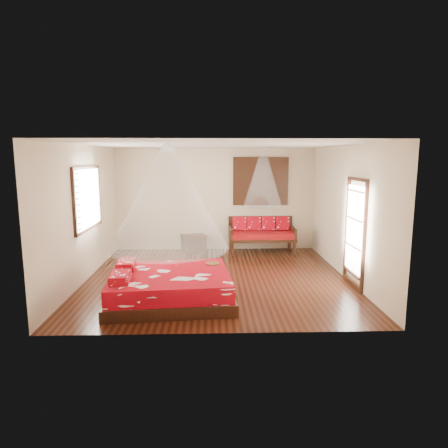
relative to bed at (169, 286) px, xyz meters
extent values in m
cube|color=black|center=(0.88, 1.32, -0.26)|extent=(5.50, 5.50, 0.02)
cube|color=white|center=(0.88, 1.32, 2.56)|extent=(5.50, 5.50, 0.02)
cube|color=beige|center=(-1.88, 1.32, 1.15)|extent=(0.02, 5.50, 2.80)
cube|color=beige|center=(3.64, 1.32, 1.15)|extent=(0.02, 5.50, 2.80)
cube|color=beige|center=(0.88, 4.08, 1.15)|extent=(5.50, 0.02, 2.80)
cube|color=beige|center=(0.88, -1.44, 1.15)|extent=(5.50, 0.02, 2.80)
cube|color=black|center=(0.02, 0.00, -0.15)|extent=(2.34, 2.16, 0.20)
cube|color=#AC0513|center=(0.02, 0.00, 0.10)|extent=(2.24, 2.05, 0.30)
cube|color=#AC0513|center=(-0.76, -0.48, 0.32)|extent=(0.36, 0.60, 0.15)
cube|color=#AC0513|center=(-0.83, 0.34, 0.32)|extent=(0.36, 0.60, 0.15)
cube|color=black|center=(1.30, 3.28, -0.04)|extent=(0.08, 0.08, 0.42)
cube|color=black|center=(2.95, 3.28, -0.04)|extent=(0.08, 0.08, 0.42)
cube|color=black|center=(1.30, 3.95, -0.04)|extent=(0.08, 0.08, 0.42)
cube|color=black|center=(2.95, 3.95, -0.04)|extent=(0.08, 0.08, 0.42)
cube|color=black|center=(2.12, 3.62, 0.13)|extent=(1.77, 0.79, 0.08)
cube|color=maroon|center=(2.12, 3.62, 0.24)|extent=(1.71, 0.73, 0.14)
cube|color=black|center=(2.12, 3.97, 0.42)|extent=(1.77, 0.06, 0.55)
cube|color=black|center=(1.28, 3.62, 0.29)|extent=(0.06, 0.79, 0.30)
cube|color=black|center=(2.97, 3.62, 0.29)|extent=(0.06, 0.79, 0.30)
cube|color=#AC0513|center=(1.53, 3.85, 0.50)|extent=(0.37, 0.20, 0.39)
cube|color=#AC0513|center=(1.93, 3.85, 0.50)|extent=(0.37, 0.20, 0.39)
cube|color=#AC0513|center=(2.32, 3.85, 0.50)|extent=(0.37, 0.20, 0.39)
cube|color=#AC0513|center=(2.71, 3.85, 0.50)|extent=(0.37, 0.20, 0.39)
cube|color=black|center=(0.27, 3.77, -0.05)|extent=(0.71, 0.58, 0.41)
cube|color=black|center=(0.27, 3.77, 0.18)|extent=(0.76, 0.63, 0.05)
cube|color=black|center=(2.12, 4.04, 1.65)|extent=(1.52, 0.06, 1.32)
cube|color=black|center=(2.12, 4.03, 1.65)|extent=(1.35, 0.04, 1.10)
cube|color=black|center=(-1.84, 1.52, 1.45)|extent=(0.08, 1.74, 1.34)
cube|color=silver|center=(-1.80, 1.52, 1.45)|extent=(0.04, 1.54, 1.10)
cube|color=black|center=(3.60, 0.72, 0.80)|extent=(0.08, 1.02, 2.16)
cube|color=white|center=(3.58, 0.72, 0.90)|extent=(0.03, 0.82, 1.70)
cylinder|color=brown|center=(0.78, 0.57, 0.26)|extent=(0.28, 0.28, 0.03)
cone|color=white|center=(0.02, 0.00, 1.60)|extent=(2.10, 2.10, 1.80)
cone|color=white|center=(2.12, 3.57, 1.75)|extent=(1.03, 1.03, 1.50)
camera|label=1|loc=(0.76, -6.93, 2.29)|focal=32.00mm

